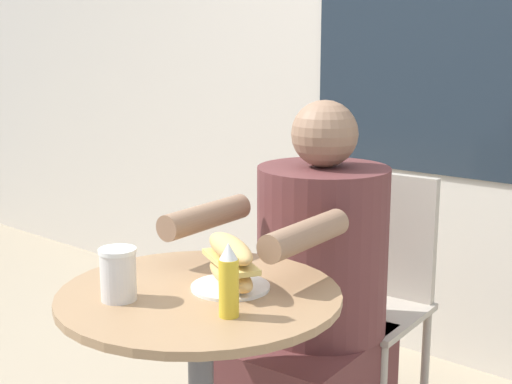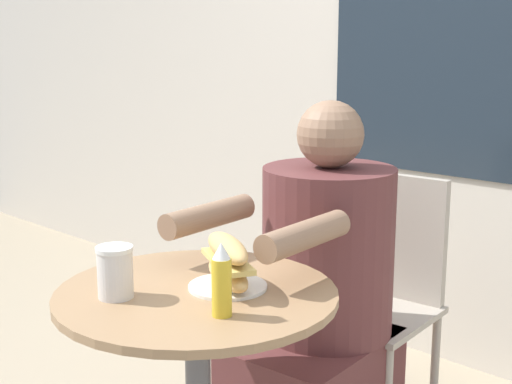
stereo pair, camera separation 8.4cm
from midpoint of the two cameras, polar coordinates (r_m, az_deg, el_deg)
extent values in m
cube|color=beige|center=(2.85, 20.53, 13.28)|extent=(8.00, 0.08, 2.80)
cylinder|color=#997551|center=(1.65, -3.32, -8.20)|extent=(0.65, 0.65, 0.02)
cube|color=#ADA393|center=(2.36, 9.99, -9.55)|extent=(0.41, 0.41, 0.02)
cube|color=#ADA393|center=(2.44, 12.14, -3.48)|extent=(0.35, 0.06, 0.42)
cylinder|color=#ADA393|center=(2.40, 4.24, -14.91)|extent=(0.03, 0.03, 0.43)
cylinder|color=#ADA393|center=(2.52, 15.04, -13.91)|extent=(0.03, 0.03, 0.43)
cylinder|color=#ADA393|center=(2.65, 8.36, -12.27)|extent=(0.03, 0.03, 0.43)
cylinder|color=brown|center=(2.10, 6.91, -4.71)|extent=(0.38, 0.38, 0.49)
sphere|color=#8E6B51|center=(2.03, 7.15, 4.61)|extent=(0.19, 0.19, 0.19)
cylinder|color=#8E6B51|center=(1.70, 5.31, -3.48)|extent=(0.09, 0.31, 0.07)
cylinder|color=#8E6B51|center=(1.88, -2.55, -1.94)|extent=(0.09, 0.31, 0.07)
cylinder|color=white|center=(1.66, -0.82, -7.57)|extent=(0.18, 0.18, 0.01)
ellipsoid|color=tan|center=(1.65, -0.82, -6.60)|extent=(0.23, 0.16, 0.05)
cube|color=#D6BC66|center=(1.64, -0.82, -5.56)|extent=(0.22, 0.16, 0.01)
ellipsoid|color=tan|center=(1.63, -0.83, -4.50)|extent=(0.23, 0.16, 0.05)
cylinder|color=silver|center=(1.61, -9.73, -6.51)|extent=(0.08, 0.08, 0.11)
cylinder|color=white|center=(1.59, -9.80, -4.51)|extent=(0.08, 0.08, 0.01)
cylinder|color=gold|center=(1.48, -1.13, -7.65)|extent=(0.04, 0.04, 0.12)
cone|color=white|center=(1.46, -1.14, -4.72)|extent=(0.04, 0.04, 0.03)
camera|label=1|loc=(0.04, -88.61, 0.29)|focal=50.00mm
camera|label=2|loc=(0.04, 91.39, -0.29)|focal=50.00mm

